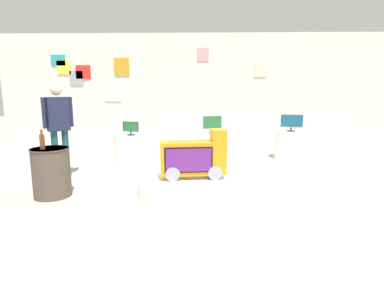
{
  "coord_description": "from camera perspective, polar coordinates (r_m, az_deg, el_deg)",
  "views": [
    {
      "loc": [
        -0.19,
        -4.77,
        1.67
      ],
      "look_at": [
        -0.32,
        0.8,
        0.69
      ],
      "focal_mm": 28.16,
      "sensor_mm": 36.0,
      "label": 1
    }
  ],
  "objects": [
    {
      "name": "bottle_on_side_table",
      "position": [
        5.16,
        -26.51,
        0.47
      ],
      "size": [
        0.08,
        0.08,
        0.31
      ],
      "color": "brown",
      "rests_on": "side_table_round"
    },
    {
      "name": "display_pedestal_right_rear",
      "position": [
        7.86,
        18.07,
        -0.2
      ],
      "size": [
        0.74,
        0.74,
        0.69
      ],
      "primitive_type": "cylinder",
      "color": "white",
      "rests_on": "ground"
    },
    {
      "name": "tv_on_left_rear",
      "position": [
        6.88,
        -11.53,
        3.02
      ],
      "size": [
        0.36,
        0.18,
        0.3
      ],
      "color": "black",
      "rests_on": "display_pedestal_left_rear"
    },
    {
      "name": "shopper_browsing_near_truck",
      "position": [
        6.27,
        -23.95,
        3.5
      ],
      "size": [
        0.44,
        0.4,
        1.79
      ],
      "color": "#194751",
      "rests_on": "ground"
    },
    {
      "name": "side_table_round",
      "position": [
        5.3,
        -25.09,
        -4.82
      ],
      "size": [
        0.59,
        0.59,
        0.79
      ],
      "color": "#4C4238",
      "rests_on": "ground"
    },
    {
      "name": "tv_on_right_rear",
      "position": [
        7.78,
        18.31,
        4.02
      ],
      "size": [
        0.55,
        0.21,
        0.43
      ],
      "color": "black",
      "rests_on": "display_pedestal_right_rear"
    },
    {
      "name": "tv_on_center_rear",
      "position": [
        7.09,
        3.92,
        3.96
      ],
      "size": [
        0.48,
        0.19,
        0.42
      ],
      "color": "black",
      "rests_on": "display_pedestal_center_rear"
    },
    {
      "name": "back_wall_display",
      "position": [
        9.38,
        2.45,
        10.13
      ],
      "size": [
        12.66,
        0.13,
        3.38
      ],
      "color": "silver",
      "rests_on": "ground"
    },
    {
      "name": "display_pedestal_center_rear",
      "position": [
        7.18,
        3.87,
        -0.65
      ],
      "size": [
        0.71,
        0.71,
        0.69
      ],
      "primitive_type": "cylinder",
      "color": "white",
      "rests_on": "ground"
    },
    {
      "name": "display_pedestal_left_rear",
      "position": [
        6.96,
        -11.39,
        -1.17
      ],
      "size": [
        0.8,
        0.8,
        0.69
      ],
      "primitive_type": "cylinder",
      "color": "white",
      "rests_on": "ground"
    },
    {
      "name": "novelty_firetruck_tv",
      "position": [
        4.92,
        0.43,
        -2.81
      ],
      "size": [
        1.1,
        0.46,
        0.81
      ],
      "color": "gray",
      "rests_on": "main_display_pedestal"
    },
    {
      "name": "main_display_pedestal",
      "position": [
        5.05,
        0.18,
        -7.83
      ],
      "size": [
        1.84,
        1.84,
        0.25
      ],
      "primitive_type": "cylinder",
      "color": "white",
      "rests_on": "ground"
    },
    {
      "name": "ground_plane",
      "position": [
        5.05,
        3.49,
        -9.32
      ],
      "size": [
        30.0,
        30.0,
        0.0
      ],
      "primitive_type": "plane",
      "color": "#A8A091"
    }
  ]
}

